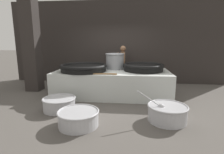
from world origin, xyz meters
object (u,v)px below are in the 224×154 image
giant_wok_far (143,67)px  cook (123,64)px  giant_wok_near (84,67)px  prep_bowl_vegetables (167,112)px  stock_pot (115,61)px  prep_bowl_meat (59,103)px  prep_bowl_extra (78,117)px

giant_wok_far → cook: 1.39m
giant_wok_far → cook: (-0.73, 1.19, -0.07)m
giant_wok_near → cook: (1.19, 1.46, -0.07)m
prep_bowl_vegetables → giant_wok_far: bearing=101.8°
stock_pot → prep_bowl_meat: (-1.28, -1.90, -0.91)m
giant_wok_near → prep_bowl_extra: giant_wok_near is taller
giant_wok_near → stock_pot: (0.95, 0.59, 0.16)m
giant_wok_near → giant_wok_far: (1.91, 0.28, 0.00)m
stock_pot → cook: (0.23, 0.87, -0.23)m
stock_pot → prep_bowl_extra: size_ratio=0.75×
stock_pot → giant_wok_far: bearing=-18.2°
giant_wok_far → prep_bowl_extra: bearing=-122.0°
prep_bowl_meat → giant_wok_far: bearing=35.3°
prep_bowl_vegetables → prep_bowl_meat: size_ratio=1.34×
giant_wok_near → giant_wok_far: 1.93m
giant_wok_far → prep_bowl_vegetables: (0.41, -1.97, -0.73)m
cook → giant_wok_far: bearing=116.8°
giant_wok_far → prep_bowl_vegetables: giant_wok_far is taller
cook → giant_wok_near: bearing=46.3°
prep_bowl_vegetables → prep_bowl_meat: prep_bowl_vegetables is taller
prep_bowl_extra → cook: bearing=77.9°
stock_pot → prep_bowl_extra: (-0.53, -2.70, -0.91)m
giant_wok_near → stock_pot: stock_pot is taller
giant_wok_far → prep_bowl_vegetables: size_ratio=1.16×
cook → prep_bowl_vegetables: (1.14, -3.15, -0.66)m
cook → prep_bowl_vegetables: size_ratio=1.41×
prep_bowl_vegetables → prep_bowl_meat: (-2.65, 0.39, -0.02)m
stock_pot → prep_bowl_vegetables: 2.81m
stock_pot → giant_wok_near: bearing=-148.2°
cook → prep_bowl_extra: 3.71m
stock_pot → cook: cook is taller
giant_wok_far → cook: bearing=121.5°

